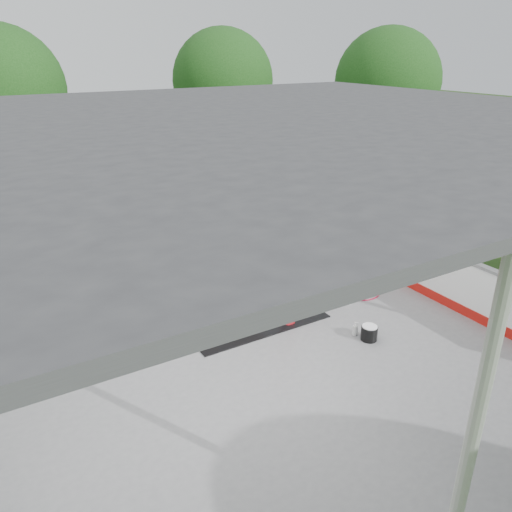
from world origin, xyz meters
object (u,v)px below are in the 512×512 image
dasher_board (419,267)px  wash_bucket (369,333)px  handler (288,278)px  horse (238,264)px

dasher_board → wash_bucket: (-2.33, -1.03, -0.40)m
dasher_board → handler: size_ratio=4.26×
handler → wash_bucket: handler is taller
dasher_board → horse: (-3.81, 1.28, 0.43)m
handler → wash_bucket: (0.91, -1.34, -0.79)m
horse → handler: horse is taller
dasher_board → handler: handler is taller
horse → handler: (0.56, -0.97, -0.03)m
wash_bucket → horse: bearing=122.6°
dasher_board → wash_bucket: size_ratio=26.26×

